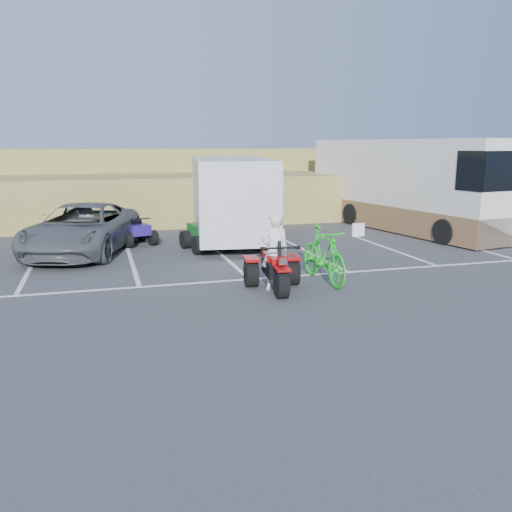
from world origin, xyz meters
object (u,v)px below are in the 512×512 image
object	(u,v)px
green_dirt_bike	(323,255)
quad_atv_green	(207,250)
rv_motorhome	(405,191)
quad_atv_blue	(135,244)
grey_pickup	(82,229)
rider	(275,251)
cargo_trailer	(231,197)
red_trike_atv	(276,291)

from	to	relation	value
green_dirt_bike	quad_atv_green	bearing A→B (deg)	108.78
rv_motorhome	quad_atv_blue	xyz separation A→B (m)	(-10.55, -0.59, -1.49)
rv_motorhome	quad_atv_blue	distance (m)	10.68
green_dirt_bike	quad_atv_green	distance (m)	5.26
green_dirt_bike	grey_pickup	distance (m)	7.85
rider	rv_motorhome	size ratio (longest dim) A/B	0.18
rider	green_dirt_bike	xyz separation A→B (m)	(1.34, 0.30, -0.22)
grey_pickup	quad_atv_blue	size ratio (longest dim) A/B	3.72
green_dirt_bike	cargo_trailer	world-z (taller)	cargo_trailer
cargo_trailer	grey_pickup	bearing A→B (deg)	-163.36
grey_pickup	cargo_trailer	size ratio (longest dim) A/B	0.86
red_trike_atv	rv_motorhome	bearing A→B (deg)	50.03
red_trike_atv	quad_atv_green	size ratio (longest dim) A/B	1.05
rider	quad_atv_green	bearing A→B (deg)	-77.15
cargo_trailer	green_dirt_bike	bearing A→B (deg)	-74.61
green_dirt_bike	rider	bearing A→B (deg)	-170.16
grey_pickup	quad_atv_green	world-z (taller)	grey_pickup
grey_pickup	quad_atv_green	xyz separation A→B (m)	(3.75, -0.57, -0.76)
green_dirt_bike	quad_atv_blue	distance (m)	7.67
quad_atv_green	cargo_trailer	bearing A→B (deg)	38.20
grey_pickup	quad_atv_blue	world-z (taller)	grey_pickup
rider	cargo_trailer	bearing A→B (deg)	-88.57
grey_pickup	rv_motorhome	size ratio (longest dim) A/B	0.55
rider	grey_pickup	distance (m)	7.19
red_trike_atv	grey_pickup	world-z (taller)	grey_pickup
green_dirt_bike	rv_motorhome	size ratio (longest dim) A/B	0.23
quad_atv_green	green_dirt_bike	bearing A→B (deg)	-78.92
green_dirt_bike	rv_motorhome	world-z (taller)	rv_motorhome
green_dirt_bike	rv_motorhome	bearing A→B (deg)	44.43
green_dirt_bike	quad_atv_blue	world-z (taller)	green_dirt_bike
grey_pickup	quad_atv_blue	xyz separation A→B (m)	(1.63, 1.05, -0.76)
green_dirt_bike	grey_pickup	world-z (taller)	grey_pickup
rider	rv_motorhome	world-z (taller)	rv_motorhome
red_trike_atv	rider	distance (m)	0.91
grey_pickup	cargo_trailer	world-z (taller)	cargo_trailer
rider	green_dirt_bike	size ratio (longest dim) A/B	0.79
red_trike_atv	quad_atv_blue	bearing A→B (deg)	117.60
quad_atv_blue	cargo_trailer	bearing A→B (deg)	-24.57
quad_atv_green	quad_atv_blue	bearing A→B (deg)	131.98
rv_motorhome	grey_pickup	bearing A→B (deg)	177.96
green_dirt_bike	quad_atv_blue	size ratio (longest dim) A/B	1.55
red_trike_atv	quad_atv_blue	world-z (taller)	red_trike_atv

